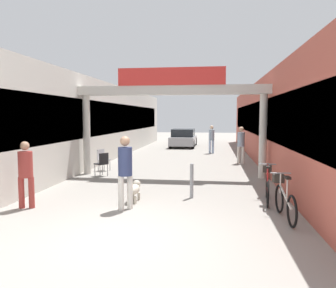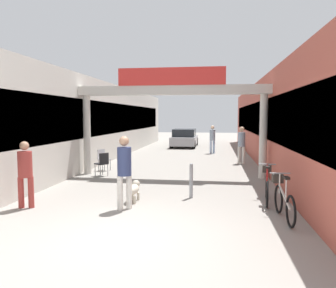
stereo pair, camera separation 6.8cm
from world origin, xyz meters
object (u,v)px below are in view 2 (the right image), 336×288
(cafe_chair_black_nearer, at_px, (103,162))
(parked_car_silver, at_px, (185,138))
(pedestrian_elderly_walking, at_px, (212,137))
(bicycle_red_second, at_px, (267,185))
(dog_on_leash, at_px, (134,189))
(pedestrian_carrying_crate, at_px, (242,142))
(pedestrian_companion, at_px, (25,170))
(bicycle_silver_nearest, at_px, (283,199))
(bollard_post_metal, at_px, (191,180))
(cafe_chair_aluminium_farther, at_px, (103,158))
(pedestrian_with_dog, at_px, (124,167))

(cafe_chair_black_nearer, distance_m, parked_car_silver, 12.62)
(pedestrian_elderly_walking, bearing_deg, bicycle_red_second, -82.13)
(dog_on_leash, distance_m, cafe_chair_black_nearer, 3.98)
(pedestrian_carrying_crate, distance_m, cafe_chair_black_nearer, 6.85)
(bicycle_red_second, relative_size, parked_car_silver, 0.42)
(pedestrian_companion, height_order, pedestrian_carrying_crate, pedestrian_carrying_crate)
(pedestrian_elderly_walking, distance_m, bicycle_silver_nearest, 12.75)
(bollard_post_metal, xyz_separation_m, cafe_chair_black_nearer, (-3.55, 2.81, 0.05))
(pedestrian_companion, height_order, cafe_chair_aluminium_farther, pedestrian_companion)
(pedestrian_with_dog, xyz_separation_m, pedestrian_carrying_crate, (3.41, 8.28, -0.01))
(parked_car_silver, bearing_deg, cafe_chair_black_nearer, -98.82)
(pedestrian_carrying_crate, relative_size, dog_on_leash, 2.46)
(bicycle_silver_nearest, xyz_separation_m, bicycle_red_second, (-0.13, 1.45, 0.00))
(pedestrian_carrying_crate, bearing_deg, bollard_post_metal, -105.27)
(pedestrian_elderly_walking, height_order, dog_on_leash, pedestrian_elderly_walking)
(bollard_post_metal, distance_m, cafe_chair_black_nearer, 4.53)
(bollard_post_metal, distance_m, cafe_chair_aluminium_farther, 5.71)
(pedestrian_carrying_crate, bearing_deg, bicycle_red_second, -88.96)
(bollard_post_metal, relative_size, cafe_chair_aluminium_farther, 1.09)
(pedestrian_elderly_walking, xyz_separation_m, bollard_post_metal, (-0.47, -11.09, -0.48))
(pedestrian_companion, bearing_deg, parked_car_silver, 82.06)
(cafe_chair_black_nearer, bearing_deg, parked_car_silver, 81.18)
(pedestrian_with_dog, relative_size, cafe_chair_aluminium_farther, 2.01)
(pedestrian_elderly_walking, bearing_deg, cafe_chair_aluminium_farther, -122.50)
(pedestrian_elderly_walking, height_order, bicycle_red_second, pedestrian_elderly_walking)
(dog_on_leash, xyz_separation_m, bollard_post_metal, (1.48, 0.58, 0.16))
(bollard_post_metal, bearing_deg, parked_car_silver, 96.04)
(pedestrian_carrying_crate, xyz_separation_m, bicycle_silver_nearest, (0.26, -8.47, -0.58))
(bollard_post_metal, bearing_deg, pedestrian_carrying_crate, 74.73)
(pedestrian_carrying_crate, height_order, bicycle_red_second, pedestrian_carrying_crate)
(cafe_chair_black_nearer, bearing_deg, pedestrian_with_dog, -63.94)
(bollard_post_metal, distance_m, parked_car_silver, 15.37)
(pedestrian_carrying_crate, bearing_deg, dog_on_leash, -114.20)
(pedestrian_carrying_crate, relative_size, bicycle_red_second, 1.05)
(cafe_chair_aluminium_farther, relative_size, parked_car_silver, 0.22)
(pedestrian_with_dog, relative_size, dog_on_leash, 2.49)
(pedestrian_elderly_walking, bearing_deg, bicycle_silver_nearest, -82.44)
(pedestrian_with_dog, relative_size, bicycle_red_second, 1.06)
(dog_on_leash, relative_size, cafe_chair_aluminium_farther, 0.81)
(dog_on_leash, xyz_separation_m, cafe_chair_black_nearer, (-2.07, 3.39, 0.21))
(dog_on_leash, height_order, bollard_post_metal, bollard_post_metal)
(dog_on_leash, relative_size, bicycle_silver_nearest, 0.42)
(bicycle_silver_nearest, distance_m, cafe_chair_aluminium_farther, 8.32)
(bicycle_red_second, bearing_deg, cafe_chair_black_nearer, 152.54)
(pedestrian_with_dog, bearing_deg, cafe_chair_aluminium_farther, 114.44)
(cafe_chair_aluminium_farther, bearing_deg, pedestrian_elderly_walking, 57.50)
(cafe_chair_aluminium_farther, bearing_deg, parked_car_silver, 78.04)
(pedestrian_companion, relative_size, parked_car_silver, 0.41)
(cafe_chair_black_nearer, bearing_deg, pedestrian_elderly_walking, 64.08)
(pedestrian_with_dog, height_order, bicycle_silver_nearest, pedestrian_with_dog)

